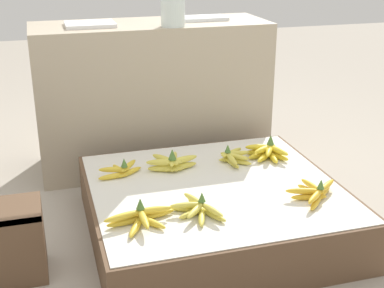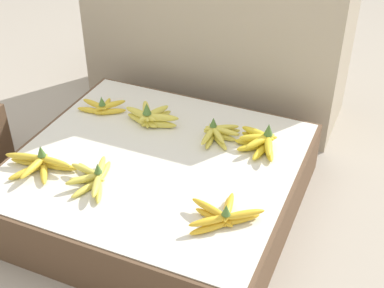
# 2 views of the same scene
# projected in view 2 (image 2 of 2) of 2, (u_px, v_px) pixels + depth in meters

# --- Properties ---
(ground_plane) EXTENTS (10.00, 10.00, 0.00)m
(ground_plane) POSITION_uv_depth(u_px,v_px,m) (158.00, 204.00, 2.14)
(ground_plane) COLOR #A89E8E
(display_platform) EXTENTS (1.05, 0.99, 0.22)m
(display_platform) POSITION_uv_depth(u_px,v_px,m) (157.00, 182.00, 2.08)
(display_platform) COLOR brown
(display_platform) RESTS_ON ground_plane
(back_vendor_table) EXTENTS (1.24, 0.44, 0.79)m
(back_vendor_table) POSITION_uv_depth(u_px,v_px,m) (217.00, 32.00, 2.57)
(back_vendor_table) COLOR tan
(back_vendor_table) RESTS_ON ground_plane
(banana_bunch_front_left) EXTENTS (0.28, 0.17, 0.10)m
(banana_bunch_front_left) POSITION_uv_depth(u_px,v_px,m) (39.00, 164.00, 1.94)
(banana_bunch_front_left) COLOR gold
(banana_bunch_front_left) RESTS_ON display_platform
(banana_bunch_front_midleft) EXTENTS (0.20, 0.24, 0.09)m
(banana_bunch_front_midleft) POSITION_uv_depth(u_px,v_px,m) (92.00, 178.00, 1.88)
(banana_bunch_front_midleft) COLOR #DBCC4C
(banana_bunch_front_midleft) RESTS_ON display_platform
(banana_bunch_front_right) EXTENTS (0.25, 0.22, 0.09)m
(banana_bunch_front_right) POSITION_uv_depth(u_px,v_px,m) (223.00, 215.00, 1.72)
(banana_bunch_front_right) COLOR gold
(banana_bunch_front_right) RESTS_ON display_platform
(banana_bunch_middle_left) EXTENTS (0.21, 0.15, 0.09)m
(banana_bunch_middle_left) POSITION_uv_depth(u_px,v_px,m) (103.00, 107.00, 2.28)
(banana_bunch_middle_left) COLOR gold
(banana_bunch_middle_left) RESTS_ON display_platform
(banana_bunch_middle_midleft) EXTENTS (0.25, 0.17, 0.11)m
(banana_bunch_middle_midleft) POSITION_uv_depth(u_px,v_px,m) (150.00, 116.00, 2.20)
(banana_bunch_middle_midleft) COLOR #DBCC4C
(banana_bunch_middle_midleft) RESTS_ON display_platform
(banana_bunch_middle_midright) EXTENTS (0.15, 0.20, 0.09)m
(banana_bunch_middle_midright) POSITION_uv_depth(u_px,v_px,m) (217.00, 134.00, 2.11)
(banana_bunch_middle_midright) COLOR #DBCC4C
(banana_bunch_middle_midright) RESTS_ON display_platform
(banana_bunch_middle_right) EXTENTS (0.19, 0.18, 0.11)m
(banana_bunch_middle_right) POSITION_uv_depth(u_px,v_px,m) (260.00, 142.00, 2.05)
(banana_bunch_middle_right) COLOR yellow
(banana_bunch_middle_right) RESTS_ON display_platform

